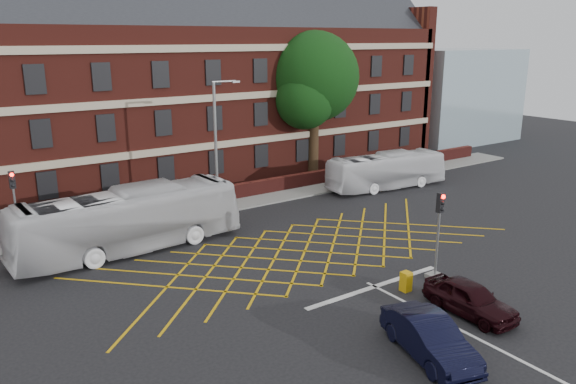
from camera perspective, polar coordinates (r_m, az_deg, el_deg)
ground at (r=29.25m, az=4.07°, el=-7.19°), size 120.00×120.00×0.00m
victorian_building at (r=46.42m, az=-13.04°, el=10.85°), size 51.00×12.17×20.40m
boundary_wall at (r=39.46m, az=-7.81°, el=-0.42°), size 56.00×0.50×1.10m
far_pavement at (r=38.74m, az=-7.10°, el=-1.45°), size 60.00×3.00×0.12m
glass_block at (r=66.36m, az=15.96°, el=9.46°), size 14.00×10.00×10.00m
box_junction_hatching at (r=30.71m, az=1.72°, el=-6.01°), size 8.22×8.22×0.02m
stop_line at (r=26.85m, az=8.81°, el=-9.47°), size 8.00×0.30×0.02m
centre_line at (r=23.16m, az=20.27°, el=-14.60°), size 0.15×14.00×0.02m
bus_left at (r=31.44m, az=-15.92°, el=-2.78°), size 12.50×3.49×3.45m
bus_right at (r=43.63m, az=9.98°, el=2.13°), size 10.04×3.47×2.74m
car_navy at (r=21.55m, az=14.19°, el=-14.16°), size 2.76×4.86×1.51m
car_maroon at (r=25.02m, az=18.01°, el=-10.24°), size 1.77×4.21×1.42m
deciduous_tree at (r=46.46m, az=2.61°, el=10.97°), size 7.59×7.34×11.83m
traffic_light_near at (r=27.71m, az=14.93°, el=-5.09°), size 0.70×0.70×4.27m
traffic_light_far at (r=34.27m, az=-25.83°, el=-2.19°), size 0.70×0.70×4.27m
street_lamp at (r=35.21m, az=-7.15°, el=1.77°), size 2.25×1.00×8.73m
direction_signs at (r=34.45m, az=-25.27°, el=-2.72°), size 1.10×0.16×2.20m
utility_cabinet at (r=26.52m, az=11.89°, el=-8.89°), size 0.44×0.43×0.92m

